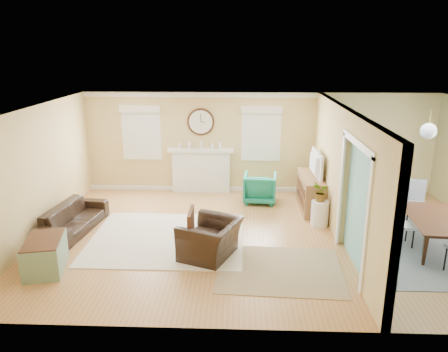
{
  "coord_description": "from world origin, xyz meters",
  "views": [
    {
      "loc": [
        -0.47,
        -8.11,
        3.7
      ],
      "look_at": [
        -0.8,
        0.3,
        1.2
      ],
      "focal_mm": 35.0,
      "sensor_mm": 36.0,
      "label": 1
    }
  ],
  "objects_px": {
    "green_chair": "(260,188)",
    "dining_table": "(436,233)",
    "eames_chair": "(210,239)",
    "credenza": "(312,192)",
    "sofa": "(74,218)"
  },
  "relations": [
    {
      "from": "eames_chair",
      "to": "credenza",
      "type": "xyz_separation_m",
      "value": [
        2.22,
        2.58,
        0.06
      ]
    },
    {
      "from": "sofa",
      "to": "green_chair",
      "type": "height_order",
      "value": "green_chair"
    },
    {
      "from": "eames_chair",
      "to": "green_chair",
      "type": "xyz_separation_m",
      "value": [
        1.02,
        2.98,
        0.02
      ]
    },
    {
      "from": "green_chair",
      "to": "sofa",
      "type": "bearing_deg",
      "value": 30.89
    },
    {
      "from": "eames_chair",
      "to": "dining_table",
      "type": "xyz_separation_m",
      "value": [
        4.26,
        0.53,
        -0.04
      ]
    },
    {
      "from": "dining_table",
      "to": "credenza",
      "type": "bearing_deg",
      "value": 49.52
    },
    {
      "from": "sofa",
      "to": "eames_chair",
      "type": "xyz_separation_m",
      "value": [
        2.93,
        -1.08,
        0.07
      ]
    },
    {
      "from": "credenza",
      "to": "dining_table",
      "type": "height_order",
      "value": "credenza"
    },
    {
      "from": "eames_chair",
      "to": "dining_table",
      "type": "height_order",
      "value": "eames_chair"
    },
    {
      "from": "sofa",
      "to": "credenza",
      "type": "bearing_deg",
      "value": -66.62
    },
    {
      "from": "green_chair",
      "to": "dining_table",
      "type": "bearing_deg",
      "value": 148.15
    },
    {
      "from": "green_chair",
      "to": "credenza",
      "type": "height_order",
      "value": "credenza"
    },
    {
      "from": "eames_chair",
      "to": "green_chair",
      "type": "bearing_deg",
      "value": -176.52
    },
    {
      "from": "sofa",
      "to": "credenza",
      "type": "relative_size",
      "value": 1.21
    },
    {
      "from": "sofa",
      "to": "dining_table",
      "type": "relative_size",
      "value": 1.08
    }
  ]
}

